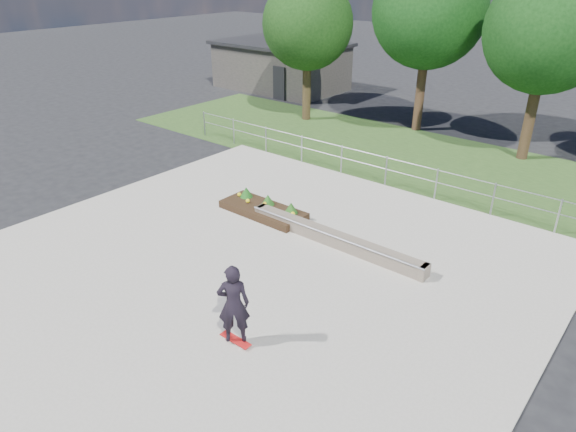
# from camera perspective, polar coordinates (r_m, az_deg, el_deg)

# --- Properties ---
(ground) EXTENTS (120.00, 120.00, 0.00)m
(ground) POSITION_cam_1_polar(r_m,az_deg,el_deg) (14.33, -4.46, -5.78)
(ground) COLOR black
(ground) RESTS_ON ground
(grass_verge) EXTENTS (30.00, 8.00, 0.02)m
(grass_verge) POSITION_cam_1_polar(r_m,az_deg,el_deg) (22.72, 15.09, 5.87)
(grass_verge) COLOR #29461C
(grass_verge) RESTS_ON ground
(concrete_slab) EXTENTS (15.00, 15.00, 0.06)m
(concrete_slab) POSITION_cam_1_polar(r_m,az_deg,el_deg) (14.32, -4.46, -5.67)
(concrete_slab) COLOR #9C968B
(concrete_slab) RESTS_ON ground
(fence) EXTENTS (20.06, 0.06, 1.20)m
(fence) POSITION_cam_1_polar(r_m,az_deg,el_deg) (19.50, 10.87, 5.33)
(fence) COLOR #919499
(fence) RESTS_ON ground
(building) EXTENTS (8.40, 5.40, 3.00)m
(building) POSITION_cam_1_polar(r_m,az_deg,el_deg) (35.43, -0.79, 16.40)
(building) COLOR #312E2C
(building) RESTS_ON ground
(tree_far_left) EXTENTS (4.55, 4.55, 7.15)m
(tree_far_left) POSITION_cam_1_polar(r_m,az_deg,el_deg) (27.38, 2.20, 20.53)
(tree_far_left) COLOR #332514
(tree_far_left) RESTS_ON ground
(tree_mid_left) EXTENTS (5.25, 5.25, 8.25)m
(tree_mid_left) POSITION_cam_1_polar(r_m,az_deg,el_deg) (26.17, 15.44, 21.08)
(tree_mid_left) COLOR #362115
(tree_mid_left) RESTS_ON ground
(tree_mid_right) EXTENTS (4.90, 4.90, 7.70)m
(tree_mid_right) POSITION_cam_1_polar(r_m,az_deg,el_deg) (23.43, 26.96, 17.86)
(tree_mid_right) COLOR #342114
(tree_mid_right) RESTS_ON ground
(grind_ledge) EXTENTS (6.00, 0.44, 0.43)m
(grind_ledge) POSITION_cam_1_polar(r_m,az_deg,el_deg) (15.27, 5.09, -2.50)
(grind_ledge) COLOR brown
(grind_ledge) RESTS_ON concrete_slab
(planter_bed) EXTENTS (3.00, 1.20, 0.61)m
(planter_bed) POSITION_cam_1_polar(r_m,az_deg,el_deg) (17.14, -2.68, 0.88)
(planter_bed) COLOR black
(planter_bed) RESTS_ON concrete_slab
(skateboarder) EXTENTS (0.82, 0.80, 1.97)m
(skateboarder) POSITION_cam_1_polar(r_m,az_deg,el_deg) (11.11, -6.08, -9.73)
(skateboarder) COLOR white
(skateboarder) RESTS_ON concrete_slab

